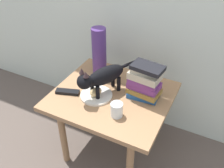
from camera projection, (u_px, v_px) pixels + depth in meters
name	position (u px, v px, depth m)	size (l,w,h in m)	color
ground_plane	(112.00, 147.00, 1.88)	(6.00, 6.00, 0.00)	brown
side_table	(112.00, 103.00, 1.63)	(0.72, 0.64, 0.51)	#9E724C
plate	(96.00, 95.00, 1.57)	(0.20, 0.20, 0.01)	silver
bread_roll	(96.00, 92.00, 1.54)	(0.08, 0.06, 0.05)	#E0BC7A
cat	(102.00, 77.00, 1.51)	(0.25, 0.44, 0.23)	black
book_stack	(145.00, 81.00, 1.50)	(0.21, 0.15, 0.23)	#1E4C8C
green_vase	(99.00, 51.00, 1.70)	(0.10, 0.10, 0.33)	#4C2D72
candle_jar	(117.00, 110.00, 1.41)	(0.07, 0.07, 0.08)	silver
tv_remote	(68.00, 92.00, 1.59)	(0.15, 0.04, 0.02)	black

